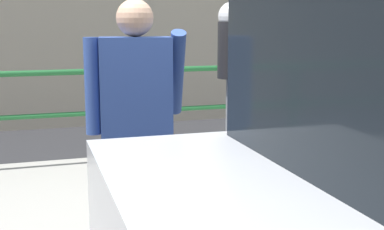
# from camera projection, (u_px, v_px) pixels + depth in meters

# --- Properties ---
(sidewalk_curb) EXTENTS (36.00, 3.08, 0.16)m
(sidewalk_curb) POSITION_uv_depth(u_px,v_px,m) (175.00, 205.00, 4.51)
(sidewalk_curb) COLOR #9E9B93
(sidewalk_curb) RESTS_ON ground
(parking_meter) EXTENTS (0.18, 0.19, 1.60)m
(parking_meter) POSITION_uv_depth(u_px,v_px,m) (232.00, 75.00, 3.14)
(parking_meter) COLOR slate
(parking_meter) RESTS_ON sidewalk_curb
(pedestrian_at_meter) EXTENTS (0.63, 0.39, 1.61)m
(pedestrian_at_meter) POSITION_uv_depth(u_px,v_px,m) (137.00, 119.00, 3.10)
(pedestrian_at_meter) COLOR slate
(pedestrian_at_meter) RESTS_ON sidewalk_curb
(background_railing) EXTENTS (24.06, 0.06, 1.00)m
(background_railing) POSITION_uv_depth(u_px,v_px,m) (142.00, 93.00, 5.60)
(background_railing) COLOR #1E602D
(background_railing) RESTS_ON sidewalk_curb
(backdrop_wall) EXTENTS (32.00, 0.50, 3.52)m
(backdrop_wall) POSITION_uv_depth(u_px,v_px,m) (101.00, 14.00, 8.32)
(backdrop_wall) COLOR #ADA38E
(backdrop_wall) RESTS_ON ground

